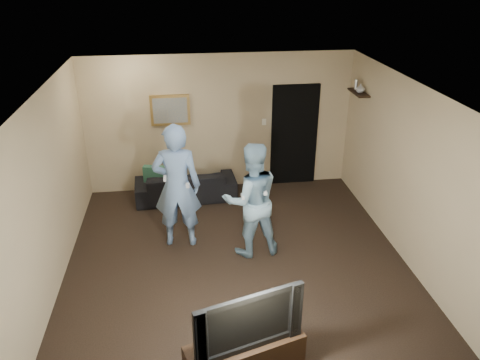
{
  "coord_description": "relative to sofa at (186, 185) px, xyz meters",
  "views": [
    {
      "loc": [
        -0.71,
        -5.88,
        4.12
      ],
      "look_at": [
        0.1,
        0.3,
        1.15
      ],
      "focal_mm": 35.0,
      "sensor_mm": 36.0,
      "label": 1
    }
  ],
  "objects": [
    {
      "name": "wii_player_left",
      "position": [
        -0.14,
        -1.52,
        0.72
      ],
      "size": [
        0.77,
        0.56,
        1.99
      ],
      "color": "#7193C4",
      "rests_on": "ground"
    },
    {
      "name": "wall_front",
      "position": [
        0.69,
        -4.55,
        1.03
      ],
      "size": [
        5.0,
        0.04,
        2.6
      ],
      "primitive_type": "cube",
      "color": "tan",
      "rests_on": "ground"
    },
    {
      "name": "wall_back",
      "position": [
        0.69,
        0.45,
        1.03
      ],
      "size": [
        5.0,
        0.04,
        2.6
      ],
      "primitive_type": "cube",
      "color": "tan",
      "rests_on": "ground"
    },
    {
      "name": "wall_shelf",
      "position": [
        3.08,
        -0.25,
        1.72
      ],
      "size": [
        0.2,
        0.6,
        0.03
      ],
      "primitive_type": "cube",
      "color": "black",
      "rests_on": "wall_right"
    },
    {
      "name": "ground",
      "position": [
        0.69,
        -2.05,
        -0.27
      ],
      "size": [
        5.0,
        5.0,
        0.0
      ],
      "primitive_type": "plane",
      "color": "black",
      "rests_on": "ground"
    },
    {
      "name": "painting_frame",
      "position": [
        -0.21,
        0.42,
        1.33
      ],
      "size": [
        0.72,
        0.05,
        0.57
      ],
      "primitive_type": "cube",
      "color": "olive",
      "rests_on": "wall_back"
    },
    {
      "name": "tv_console",
      "position": [
        0.52,
        -4.27,
        -0.02
      ],
      "size": [
        1.33,
        0.75,
        0.45
      ],
      "primitive_type": "cube",
      "rotation": [
        0.0,
        0.0,
        0.29
      ],
      "color": "black",
      "rests_on": "ground"
    },
    {
      "name": "wii_player_right",
      "position": [
        0.94,
        -1.91,
        0.62
      ],
      "size": [
        0.94,
        0.77,
        1.79
      ],
      "color": "#87ADC4",
      "rests_on": "ground"
    },
    {
      "name": "doorway",
      "position": [
        2.14,
        0.42,
        0.73
      ],
      "size": [
        0.9,
        0.06,
        2.0
      ],
      "primitive_type": "cube",
      "color": "black",
      "rests_on": "ground"
    },
    {
      "name": "light_switch",
      "position": [
        1.54,
        0.42,
        1.03
      ],
      "size": [
        0.08,
        0.02,
        0.12
      ],
      "primitive_type": "cube",
      "color": "silver",
      "rests_on": "wall_back"
    },
    {
      "name": "throw_pillow",
      "position": [
        -0.56,
        0.0,
        0.21
      ],
      "size": [
        0.42,
        0.22,
        0.4
      ],
      "primitive_type": "cube",
      "rotation": [
        0.0,
        0.0,
        -0.24
      ],
      "color": "#1C5440",
      "rests_on": "sofa"
    },
    {
      "name": "ceiling",
      "position": [
        0.69,
        -2.05,
        2.33
      ],
      "size": [
        5.0,
        5.0,
        0.04
      ],
      "primitive_type": "cube",
      "color": "silver",
      "rests_on": "wall_back"
    },
    {
      "name": "painting_canvas",
      "position": [
        -0.21,
        0.4,
        1.33
      ],
      "size": [
        0.62,
        0.01,
        0.47
      ],
      "primitive_type": "cube",
      "color": "slate",
      "rests_on": "painting_frame"
    },
    {
      "name": "wall_right",
      "position": [
        3.19,
        -2.05,
        1.03
      ],
      "size": [
        0.04,
        5.0,
        2.6
      ],
      "primitive_type": "cube",
      "color": "tan",
      "rests_on": "ground"
    },
    {
      "name": "shelf_vase",
      "position": [
        3.08,
        -0.31,
        1.81
      ],
      "size": [
        0.16,
        0.16,
        0.15
      ],
      "primitive_type": "imported",
      "rotation": [
        0.0,
        0.0,
        0.09
      ],
      "color": "#ACACB0",
      "rests_on": "wall_shelf"
    },
    {
      "name": "shelf_figurine",
      "position": [
        3.08,
        -0.09,
        1.82
      ],
      "size": [
        0.06,
        0.06,
        0.18
      ],
      "primitive_type": "cylinder",
      "color": "silver",
      "rests_on": "wall_shelf"
    },
    {
      "name": "television",
      "position": [
        0.52,
        -4.27,
        0.54
      ],
      "size": [
        1.17,
        0.49,
        0.68
      ],
      "primitive_type": "imported",
      "rotation": [
        0.0,
        0.0,
        0.29
      ],
      "color": "black",
      "rests_on": "tv_console"
    },
    {
      "name": "sofa",
      "position": [
        0.0,
        0.0,
        0.0
      ],
      "size": [
        1.9,
        0.82,
        0.54
      ],
      "primitive_type": "imported",
      "rotation": [
        0.0,
        0.0,
        3.19
      ],
      "color": "black",
      "rests_on": "ground"
    },
    {
      "name": "wall_left",
      "position": [
        -1.81,
        -2.05,
        1.03
      ],
      "size": [
        0.04,
        5.0,
        2.6
      ],
      "primitive_type": "cube",
      "color": "tan",
      "rests_on": "ground"
    }
  ]
}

